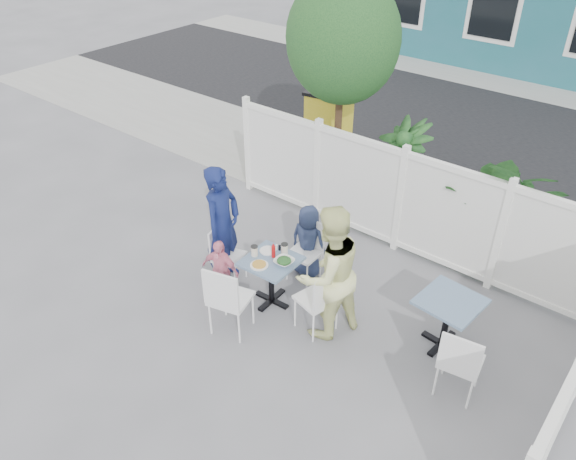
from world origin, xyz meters
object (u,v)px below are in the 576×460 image
Objects in this scene: spare_table at (449,311)px; boy at (308,241)px; chair_back at (307,246)px; chair_right at (321,296)px; main_table at (271,270)px; toddler at (220,270)px; man at (223,225)px; utility_cabinet at (328,131)px; chair_left at (224,251)px; woman at (329,273)px; chair_near at (227,296)px.

boy reaches higher than spare_table.
spare_table is 0.83× the size of chair_back.
spare_table is at bearing -47.06° from chair_right.
main_table is 0.72m from chair_back.
spare_table is at bearing 8.56° from toddler.
spare_table is 3.03m from man.
utility_cabinet is 1.89× the size of spare_table.
main_table is 0.79m from chair_left.
toddler is (-0.56, -0.35, -0.07)m from main_table.
main_table is 2.21m from spare_table.
man reaches higher than spare_table.
main_table is 0.63× the size of boy.
utility_cabinet is 2.03× the size of main_table.
chair_back is 1.14m from woman.
chair_near is 1.57m from boy.
chair_back is 0.96× the size of toddler.
boy is at bearing 121.32° from chair_left.
chair_back is at bearing -110.02° from woman.
main_table is 0.78m from chair_near.
chair_near is 1.10× the size of toddler.
man is at bearing 114.67° from toddler.
chair_back is 0.81× the size of boy.
woman reaches higher than chair_near.
chair_near is 1.23m from woman.
chair_right is at bearing -102.42° from man.
man reaches higher than chair_near.
chair_back is (-2.08, 0.05, -0.04)m from spare_table.
utility_cabinet is 3.84m from chair_left.
man is at bearing -154.53° from chair_left.
utility_cabinet is 0.81× the size of man.
man is (-1.65, 0.06, 0.30)m from chair_right.
woman is (1.69, 0.02, 0.02)m from man.
man is at bearing -167.39° from spare_table.
chair_right reaches higher than chair_back.
utility_cabinet is 1.37× the size of chair_near.
spare_table is at bearing 17.52° from main_table.
boy is at bearing 58.05° from chair_right.
main_table is 0.71× the size of chair_right.
chair_right is at bearing 133.65° from chair_back.
chair_back is at bearing 117.67° from chair_left.
spare_table is 2.98m from chair_left.
man is at bearing -69.31° from woman.
boy is (-0.04, 0.07, 0.03)m from chair_back.
woman is (0.04, 0.08, 0.32)m from chair_right.
chair_right is 1.04× the size of toddler.
man is 0.60m from toddler.
man is at bearing 37.69° from chair_back.
boy is at bearing -111.45° from woman.
chair_right is at bearing -64.95° from utility_cabinet.
utility_cabinet is 4.86m from spare_table.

